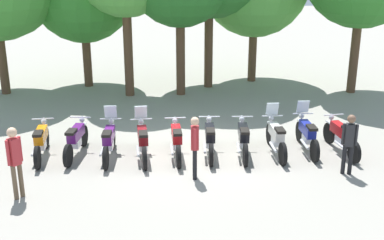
# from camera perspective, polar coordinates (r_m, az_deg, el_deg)

# --- Properties ---
(ground_plane) EXTENTS (80.00, 80.00, 0.00)m
(ground_plane) POSITION_cam_1_polar(r_m,az_deg,el_deg) (14.44, 0.14, -4.02)
(ground_plane) COLOR gray
(motorcycle_0) EXTENTS (0.62, 2.19, 0.99)m
(motorcycle_0) POSITION_cam_1_polar(r_m,az_deg,el_deg) (14.74, -16.88, -2.28)
(motorcycle_0) COLOR black
(motorcycle_0) RESTS_ON ground_plane
(motorcycle_1) EXTENTS (0.68, 2.18, 0.99)m
(motorcycle_1) POSITION_cam_1_polar(r_m,az_deg,el_deg) (14.62, -13.14, -2.13)
(motorcycle_1) COLOR black
(motorcycle_1) RESTS_ON ground_plane
(motorcycle_2) EXTENTS (0.62, 2.19, 1.37)m
(motorcycle_2) POSITION_cam_1_polar(r_m,az_deg,el_deg) (14.30, -9.48, -2.30)
(motorcycle_2) COLOR black
(motorcycle_2) RESTS_ON ground_plane
(motorcycle_3) EXTENTS (0.62, 2.19, 1.37)m
(motorcycle_3) POSITION_cam_1_polar(r_m,az_deg,el_deg) (14.15, -5.67, -2.35)
(motorcycle_3) COLOR black
(motorcycle_3) RESTS_ON ground_plane
(motorcycle_4) EXTENTS (0.62, 2.19, 0.99)m
(motorcycle_4) POSITION_cam_1_polar(r_m,az_deg,el_deg) (14.19, -1.79, -2.27)
(motorcycle_4) COLOR black
(motorcycle_4) RESTS_ON ground_plane
(motorcycle_5) EXTENTS (0.62, 2.19, 0.99)m
(motorcycle_5) POSITION_cam_1_polar(r_m,az_deg,el_deg) (14.30, 2.05, -2.10)
(motorcycle_5) COLOR black
(motorcycle_5) RESTS_ON ground_plane
(motorcycle_6) EXTENTS (0.62, 2.19, 0.99)m
(motorcycle_6) POSITION_cam_1_polar(r_m,az_deg,el_deg) (14.37, 5.88, -2.08)
(motorcycle_6) COLOR black
(motorcycle_6) RESTS_ON ground_plane
(motorcycle_7) EXTENTS (0.62, 2.19, 1.37)m
(motorcycle_7) POSITION_cam_1_polar(r_m,az_deg,el_deg) (14.56, 9.58, -1.90)
(motorcycle_7) COLOR black
(motorcycle_7) RESTS_ON ground_plane
(motorcycle_8) EXTENTS (0.62, 2.19, 1.37)m
(motorcycle_8) POSITION_cam_1_polar(r_m,az_deg,el_deg) (14.95, 13.02, -1.58)
(motorcycle_8) COLOR black
(motorcycle_8) RESTS_ON ground_plane
(motorcycle_9) EXTENTS (0.62, 2.19, 0.99)m
(motorcycle_9) POSITION_cam_1_polar(r_m,az_deg,el_deg) (15.10, 16.68, -1.76)
(motorcycle_9) COLOR black
(motorcycle_9) RESTS_ON ground_plane
(person_0) EXTENTS (0.41, 0.27, 1.65)m
(person_0) POSITION_cam_1_polar(r_m,az_deg,el_deg) (13.53, 17.56, -2.20)
(person_0) COLOR black
(person_0) RESTS_ON ground_plane
(person_1) EXTENTS (0.33, 0.35, 1.78)m
(person_1) POSITION_cam_1_polar(r_m,az_deg,el_deg) (12.32, -19.62, -4.01)
(person_1) COLOR brown
(person_1) RESTS_ON ground_plane
(person_2) EXTENTS (0.23, 0.40, 1.67)m
(person_2) POSITION_cam_1_polar(r_m,az_deg,el_deg) (12.66, 0.32, -2.66)
(person_2) COLOR black
(person_2) RESTS_ON ground_plane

